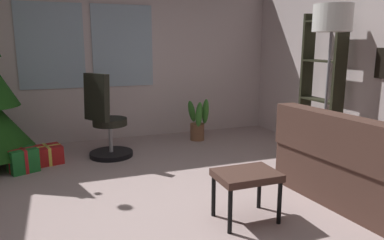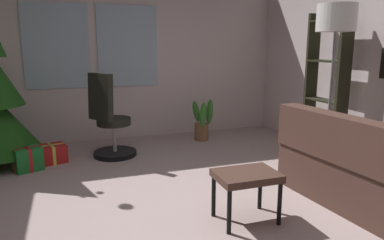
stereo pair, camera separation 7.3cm
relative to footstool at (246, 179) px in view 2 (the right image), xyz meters
The scene contains 9 objects.
ground_plane 0.72m from the footstool, 161.65° to the left, with size 5.06×5.83×0.10m, color #BBA19E.
wall_back_with_windows 3.33m from the footstool, 100.37° to the left, with size 5.06×0.12×2.58m.
footstool is the anchor object (origin of this frame).
gift_box_red 2.69m from the footstool, 126.17° to the left, with size 0.40×0.36×0.23m.
gift_box_green 2.68m from the footstool, 133.35° to the left, with size 0.37×0.34×0.28m.
office_chair 2.31m from the footstool, 111.56° to the left, with size 0.59×0.58×1.10m.
bookshelf 2.20m from the footstool, 35.56° to the left, with size 0.18×0.64×1.83m.
floor_lamp 1.95m from the footstool, 26.65° to the left, with size 0.40×0.40×1.85m.
potted_plant 2.60m from the footstool, 77.26° to the left, with size 0.31×0.54×0.65m.
Camera 2 is at (-0.78, -2.68, 1.44)m, focal length 33.81 mm.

